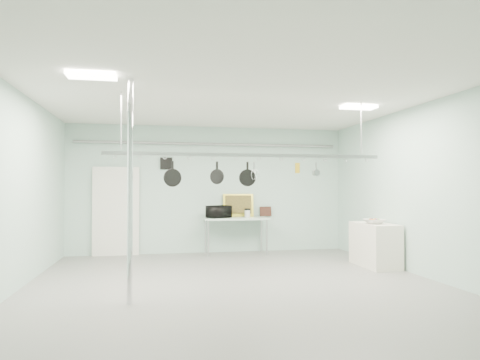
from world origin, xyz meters
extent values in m
plane|color=gray|center=(0.00, 0.00, 0.00)|extent=(8.00, 8.00, 0.00)
cube|color=silver|center=(0.00, 0.00, 3.19)|extent=(7.00, 8.00, 0.02)
cube|color=#A8CABC|center=(0.00, 3.99, 1.60)|extent=(7.00, 0.02, 3.20)
cube|color=#A8CABC|center=(3.49, 0.00, 1.60)|extent=(0.02, 8.00, 3.20)
cube|color=silver|center=(-2.30, 3.94, 1.05)|extent=(1.10, 0.10, 2.20)
cube|color=black|center=(-1.10, 3.97, 2.25)|extent=(0.30, 0.04, 0.30)
cylinder|color=gray|center=(0.00, 3.90, 2.75)|extent=(6.60, 0.07, 0.07)
cylinder|color=silver|center=(-1.70, -0.60, 1.60)|extent=(0.08, 0.08, 3.20)
cube|color=silver|center=(0.60, 3.60, 0.88)|extent=(1.60, 0.70, 0.05)
cylinder|color=#B7B7BC|center=(-0.12, 3.32, 0.43)|extent=(0.04, 0.04, 0.86)
cylinder|color=#B7B7BC|center=(-0.12, 3.88, 0.43)|extent=(0.04, 0.04, 0.86)
cylinder|color=#B7B7BC|center=(1.32, 3.32, 0.43)|extent=(0.04, 0.04, 0.86)
cylinder|color=#B7B7BC|center=(1.32, 3.88, 0.43)|extent=(0.04, 0.04, 0.86)
cube|color=white|center=(3.15, 1.40, 0.45)|extent=(0.60, 1.20, 0.90)
cube|color=#B7B7BC|center=(0.20, 0.30, 2.20)|extent=(4.80, 0.06, 0.06)
cylinder|color=#B7B7BC|center=(-1.90, 0.30, 2.70)|extent=(0.02, 0.02, 0.94)
cylinder|color=#B7B7BC|center=(2.30, 0.30, 2.70)|extent=(0.02, 0.02, 0.94)
cube|color=white|center=(-2.20, -0.80, 3.16)|extent=(0.65, 0.30, 0.05)
cube|color=white|center=(2.40, 0.60, 3.16)|extent=(0.65, 0.30, 0.05)
imported|color=black|center=(0.17, 3.54, 1.06)|extent=(0.64, 0.56, 0.30)
cylinder|color=silver|center=(0.90, 3.62, 0.99)|extent=(0.15, 0.15, 0.18)
cube|color=gold|center=(0.72, 3.90, 1.20)|extent=(0.79, 0.17, 0.58)
cube|color=#341A12|center=(1.44, 3.90, 1.03)|extent=(0.30, 0.09, 0.25)
imported|color=silver|center=(3.06, 1.25, 0.95)|extent=(0.43, 0.43, 0.10)
camera|label=1|loc=(-1.33, -6.84, 1.64)|focal=32.00mm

